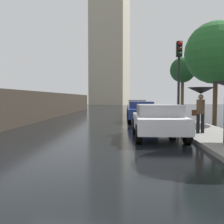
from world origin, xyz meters
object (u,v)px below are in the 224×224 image
at_px(car_blue_mid_road, 141,111).
at_px(car_silver_far_ahead, 137,108).
at_px(car_white_near_kerb, 158,120).
at_px(traffic_light, 179,68).
at_px(pedestrian_with_umbrella_far, 201,96).
at_px(street_tree_mid, 183,71).
at_px(street_tree_near, 216,53).

bearing_deg(car_blue_mid_road, car_silver_far_ahead, 90.51).
xyz_separation_m(car_white_near_kerb, traffic_light, (1.32, 2.58, 2.35)).
bearing_deg(pedestrian_with_umbrella_far, car_blue_mid_road, 118.44).
relative_size(pedestrian_with_umbrella_far, street_tree_mid, 0.36).
bearing_deg(pedestrian_with_umbrella_far, traffic_light, 113.58).
relative_size(car_silver_far_ahead, pedestrian_with_umbrella_far, 2.23).
bearing_deg(street_tree_near, pedestrian_with_umbrella_far, -115.63).
distance_m(car_silver_far_ahead, pedestrian_with_umbrella_far, 12.31).
height_order(traffic_light, street_tree_mid, street_tree_mid).
height_order(street_tree_near, street_tree_mid, street_tree_near).
relative_size(car_silver_far_ahead, street_tree_near, 0.69).
height_order(car_blue_mid_road, pedestrian_with_umbrella_far, pedestrian_with_umbrella_far).
bearing_deg(car_blue_mid_road, street_tree_near, -24.35).
relative_size(car_blue_mid_road, traffic_light, 1.04).
bearing_deg(car_white_near_kerb, pedestrian_with_umbrella_far, 16.00).
distance_m(car_silver_far_ahead, street_tree_mid, 5.18).
bearing_deg(car_silver_far_ahead, traffic_light, -81.93).
height_order(car_white_near_kerb, car_blue_mid_road, car_blue_mid_road).
height_order(pedestrian_with_umbrella_far, traffic_light, traffic_light).
bearing_deg(car_blue_mid_road, traffic_light, -70.02).
height_order(car_white_near_kerb, traffic_light, traffic_light).
xyz_separation_m(car_blue_mid_road, street_tree_near, (4.20, -1.89, 3.50)).
relative_size(car_white_near_kerb, street_tree_near, 0.65).
distance_m(car_white_near_kerb, pedestrian_with_umbrella_far, 2.10).
bearing_deg(street_tree_mid, car_white_near_kerb, -106.60).
bearing_deg(street_tree_near, car_blue_mid_road, 155.80).
bearing_deg(traffic_light, pedestrian_with_umbrella_far, -76.93).
relative_size(car_silver_far_ahead, traffic_light, 0.99).
distance_m(traffic_light, street_tree_mid, 10.09).
xyz_separation_m(car_white_near_kerb, street_tree_mid, (3.68, 12.34, 3.28)).
xyz_separation_m(car_silver_far_ahead, street_tree_near, (4.27, -7.62, 3.46)).
bearing_deg(street_tree_near, car_silver_far_ahead, 119.28).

